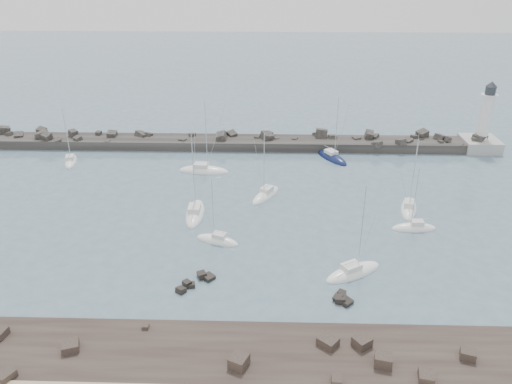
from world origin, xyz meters
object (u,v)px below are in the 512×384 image
sailboat_4 (204,171)px  sailboat_5 (218,241)px  sailboat_8 (332,158)px  sailboat_1 (71,161)px  lighthouse (481,135)px  sailboat_6 (266,195)px  sailboat_3 (195,214)px  sailboat_7 (353,273)px  sailboat_9 (414,228)px  sailboat_10 (409,209)px

sailboat_4 → sailboat_5: bearing=-78.5°
sailboat_8 → sailboat_1: bearing=-176.5°
lighthouse → sailboat_6: lighthouse is taller
sailboat_1 → sailboat_3: size_ratio=0.81×
sailboat_8 → sailboat_7: bearing=-92.2°
sailboat_4 → sailboat_8: bearing=16.1°
sailboat_5 → sailboat_6: size_ratio=0.85×
sailboat_3 → sailboat_9: size_ratio=1.35×
sailboat_3 → sailboat_5: sailboat_3 is taller
sailboat_1 → sailboat_10: bearing=-16.5°
sailboat_3 → sailboat_9: (32.37, -3.50, -0.01)m
sailboat_1 → sailboat_8: (50.15, 3.10, 0.01)m
sailboat_1 → sailboat_5: size_ratio=1.12×
lighthouse → sailboat_8: 31.09m
lighthouse → sailboat_8: (-30.37, -5.99, -2.95)m
sailboat_5 → sailboat_9: 28.50m
sailboat_1 → sailboat_8: bearing=3.5°
sailboat_3 → sailboat_6: bearing=31.9°
lighthouse → sailboat_3: bearing=-151.3°
sailboat_10 → sailboat_3: bearing=-175.5°
sailboat_9 → sailboat_4: bearing=148.9°
sailboat_3 → sailboat_9: sailboat_3 is taller
sailboat_5 → sailboat_9: size_ratio=0.98×
sailboat_4 → sailboat_10: size_ratio=1.16×
sailboat_5 → sailboat_7: (17.72, -7.10, -0.00)m
sailboat_3 → sailboat_7: sailboat_3 is taller
lighthouse → sailboat_4: lighthouse is taller
sailboat_4 → sailboat_6: sailboat_4 is taller
sailboat_5 → sailboat_6: (6.54, 14.43, 0.00)m
sailboat_5 → sailboat_6: bearing=65.6°
lighthouse → sailboat_8: lighthouse is taller
sailboat_4 → sailboat_6: (11.46, -9.79, 0.00)m
sailboat_3 → sailboat_8: 33.13m
sailboat_3 → sailboat_7: 26.47m
sailboat_3 → sailboat_5: 8.81m
sailboat_5 → sailboat_8: bearing=58.3°
sailboat_9 → sailboat_10: size_ratio=0.84×
lighthouse → sailboat_6: bearing=-152.2°
sailboat_10 → sailboat_6: bearing=169.6°
sailboat_1 → sailboat_3: 33.58m
sailboat_8 → sailboat_5: bearing=-121.7°
sailboat_3 → sailboat_4: sailboat_4 is taller
lighthouse → sailboat_7: bearing=-125.7°
sailboat_5 → sailboat_6: 15.84m
sailboat_5 → sailboat_10: 30.68m
sailboat_3 → sailboat_9: 32.56m
sailboat_6 → sailboat_10: (22.35, -4.09, 0.01)m
sailboat_3 → sailboat_4: (-0.72, 16.47, -0.01)m
sailboat_5 → sailboat_9: (28.18, 4.25, 0.00)m
sailboat_1 → sailboat_4: 26.29m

